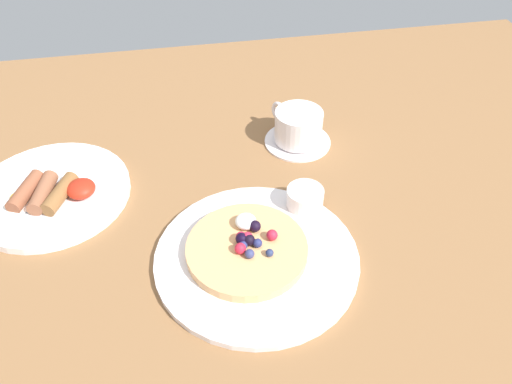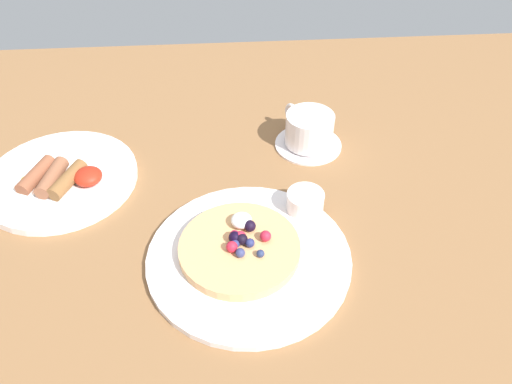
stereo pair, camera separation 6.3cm
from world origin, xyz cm
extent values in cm
cube|color=brown|center=(0.00, 0.00, -1.50)|extent=(167.11, 126.07, 3.00)
cylinder|color=white|center=(1.91, -7.30, 0.53)|extent=(29.79, 29.79, 1.06)
cylinder|color=#E1A569|center=(0.60, -6.57, 1.84)|extent=(17.71, 17.71, 1.55)
sphere|color=black|center=(2.30, -3.78, 3.50)|extent=(1.78, 1.78, 1.78)
sphere|color=red|center=(4.43, -5.91, 3.44)|extent=(1.65, 1.65, 1.65)
sphere|color=navy|center=(0.64, -8.70, 3.30)|extent=(1.38, 1.38, 1.38)
sphere|color=black|center=(0.96, -6.29, 3.48)|extent=(1.74, 1.74, 1.74)
sphere|color=#C9243F|center=(0.80, -5.81, 3.48)|extent=(1.74, 1.74, 1.74)
sphere|color=red|center=(-0.50, -7.60, 3.44)|extent=(1.65, 1.65, 1.65)
sphere|color=navy|center=(-0.42, -6.94, 3.27)|extent=(1.32, 1.32, 1.32)
sphere|color=navy|center=(2.11, -6.93, 3.29)|extent=(1.35, 1.35, 1.35)
sphere|color=black|center=(0.17, -5.93, 3.53)|extent=(1.83, 1.83, 1.83)
sphere|color=#C91E42|center=(0.35, -5.39, 3.39)|extent=(1.56, 1.56, 1.56)
sphere|color=navy|center=(3.46, -8.93, 3.18)|extent=(1.14, 1.14, 1.14)
ellipsoid|color=white|center=(1.13, -2.60, 3.55)|extent=(3.15, 3.15, 1.89)
cylinder|color=white|center=(11.39, 1.79, 2.61)|extent=(5.90, 5.90, 3.08)
cylinder|color=#5D240A|center=(11.39, 1.79, 3.22)|extent=(4.84, 4.84, 0.37)
cylinder|color=white|center=(-29.16, 12.48, 0.69)|extent=(25.87, 25.87, 1.38)
cylinder|color=brown|center=(-26.98, 9.78, 2.61)|extent=(5.49, 8.51, 2.47)
cylinder|color=brown|center=(-29.71, 10.56, 2.61)|extent=(4.04, 8.52, 2.47)
cylinder|color=brown|center=(-32.45, 11.34, 2.61)|extent=(5.20, 8.54, 2.47)
ellipsoid|color=white|center=(-33.85, 10.28, 1.68)|extent=(7.60, 6.46, 0.60)
sphere|color=yellow|center=(-33.85, 10.28, 2.18)|extent=(2.00, 2.00, 2.00)
ellipsoid|color=#B52715|center=(-23.75, 10.34, 2.65)|extent=(4.63, 4.63, 2.54)
cylinder|color=white|center=(14.69, 19.55, 0.40)|extent=(12.39, 12.39, 0.79)
cylinder|color=white|center=(14.69, 19.55, 3.73)|extent=(8.78, 8.78, 5.88)
torus|color=white|center=(12.11, 24.28, 4.02)|extent=(2.66, 3.97, 4.09)
cylinder|color=brown|center=(14.69, 19.55, 5.61)|extent=(7.46, 7.46, 0.47)
camera|label=1|loc=(-6.78, -54.12, 57.10)|focal=35.31mm
camera|label=2|loc=(-0.53, -54.92, 57.10)|focal=35.31mm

